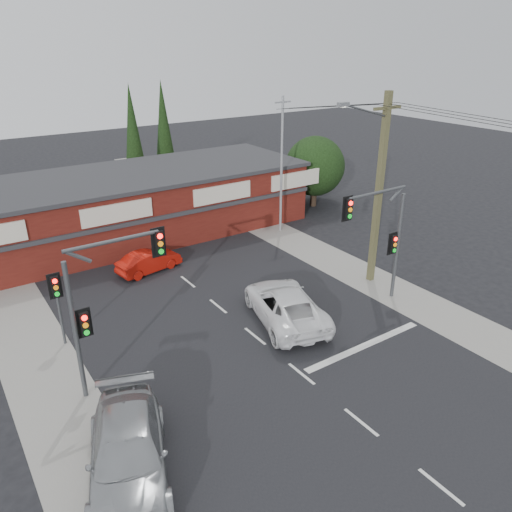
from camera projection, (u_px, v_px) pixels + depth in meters
ground at (279, 356)px, 20.99m from camera, size 120.00×120.00×0.00m
road_strip at (219, 307)px, 24.78m from camera, size 14.00×70.00×0.01m
verge_left at (40, 364)px, 20.41m from camera, size 3.00×70.00×0.02m
verge_right at (345, 267)px, 29.15m from camera, size 3.00×70.00×0.02m
stop_line at (364, 346)px, 21.64m from camera, size 6.50×0.35×0.01m
white_suv at (285, 305)px, 23.37m from camera, size 4.17×6.34×1.62m
silver_suv at (128, 453)px, 14.97m from camera, size 4.16×6.20×1.67m
red_sedan at (149, 261)px, 28.39m from camera, size 3.92×1.97×1.23m
lane_dashes at (277, 354)px, 21.09m from camera, size 0.12×37.89×0.01m
shop_building at (112, 208)px, 32.51m from camera, size 27.30×8.40×4.22m
tree_cluster at (313, 169)px, 39.09m from camera, size 5.90×5.10×5.50m
conifer_near at (133, 133)px, 38.80m from camera, size 1.80×1.80×9.25m
conifer_far at (164, 126)px, 42.12m from camera, size 1.80×1.80×9.25m
traffic_mast_left at (101, 295)px, 17.63m from camera, size 3.77×0.27×5.97m
traffic_mast_right at (384, 229)px, 23.70m from camera, size 3.96×0.27×5.97m
pedestal_signal at (57, 295)px, 20.88m from camera, size 0.55×0.27×3.38m
utility_pole at (378, 185)px, 25.39m from camera, size 4.38×0.59×10.00m
steel_pole at (282, 163)px, 32.84m from camera, size 1.20×0.16×9.00m
power_lines at (491, 127)px, 19.85m from camera, size 2.01×29.00×1.22m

